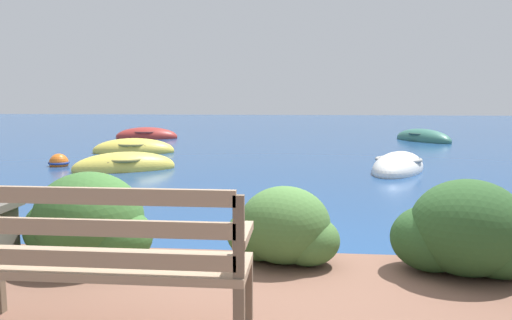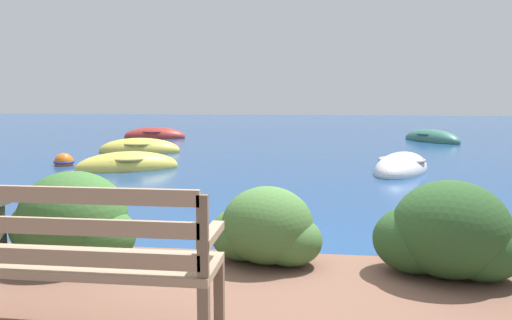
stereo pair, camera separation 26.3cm
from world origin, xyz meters
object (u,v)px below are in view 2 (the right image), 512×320
Objects in this scene: rowboat_nearest at (128,167)px; rowboat_mid at (401,169)px; mooring_buoy at (64,162)px; rowboat_outer at (432,140)px; rowboat_far at (140,150)px; park_bench at (72,256)px; rowboat_distant at (155,136)px.

rowboat_mid is at bearing 156.73° from rowboat_nearest.
rowboat_outer is at bearing 37.19° from mooring_buoy.
mooring_buoy is (-1.76, 0.46, 0.02)m from rowboat_nearest.
rowboat_far reaches higher than mooring_buoy.
rowboat_mid is (3.25, 8.42, -0.64)m from park_bench.
park_bench reaches higher than rowboat_nearest.
mooring_buoy is (-7.82, 0.04, 0.01)m from rowboat_mid.
park_bench is at bearing -61.59° from mooring_buoy.
rowboat_distant is 7.82m from mooring_buoy.
rowboat_nearest is at bearing 98.64° from rowboat_distant.
rowboat_distant is at bearing 92.72° from mooring_buoy.
rowboat_far is (-7.02, 2.95, 0.00)m from rowboat_mid.
rowboat_nearest is 11.68m from rowboat_outer.
rowboat_outer is 10.50m from rowboat_distant.
rowboat_distant is at bearing 112.75° from park_bench.
park_bench is 0.64× the size of rowboat_mid.
rowboat_far is 3.02m from mooring_buoy.
rowboat_distant is at bearing 94.41° from rowboat_far.
rowboat_outer reaches higher than rowboat_nearest.
rowboat_outer is (9.33, 4.77, 0.00)m from rowboat_far.
rowboat_outer reaches higher than rowboat_far.
mooring_buoy is (0.37, -7.82, 0.01)m from rowboat_distant.
rowboat_distant is at bearing -102.76° from rowboat_nearest.
park_bench reaches higher than rowboat_mid.
rowboat_mid is at bearing -0.28° from mooring_buoy.
rowboat_far is at bearing -101.32° from rowboat_nearest.
rowboat_far is (-3.77, 11.37, -0.64)m from park_bench.
rowboat_nearest is 3.50m from rowboat_far.
rowboat_far is at bearing 74.61° from mooring_buoy.
rowboat_distant is at bearing 68.18° from rowboat_mid.
park_bench is at bearing 101.08° from rowboat_distant.
mooring_buoy is at bearing 124.26° from park_bench.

